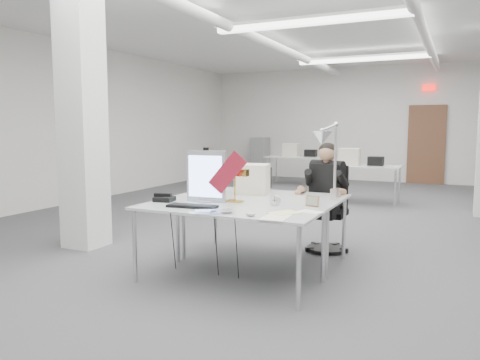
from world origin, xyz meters
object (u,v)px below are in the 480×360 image
at_px(seated_person, 327,179).
at_px(architect_lamp, 329,161).
at_px(monitor, 206,176).
at_px(beige_monitor, 252,179).
at_px(laptop, 214,213).
at_px(desk_phone, 164,199).
at_px(office_chair, 327,210).
at_px(bankers_lamp, 235,186).
at_px(desk_main, 229,208).

height_order(seated_person, architect_lamp, architect_lamp).
height_order(monitor, beige_monitor, monitor).
xyz_separation_m(seated_person, monitor, (-0.93, -1.31, 0.12)).
distance_m(seated_person, architect_lamp, 0.94).
bearing_deg(laptop, desk_phone, 123.72).
bearing_deg(architect_lamp, desk_phone, -153.56).
relative_size(seated_person, laptop, 2.93).
bearing_deg(desk_phone, office_chair, 40.19).
xyz_separation_m(office_chair, seated_person, (0.00, -0.05, 0.38)).
relative_size(desk_phone, beige_monitor, 0.53).
xyz_separation_m(bankers_lamp, desk_phone, (-0.69, -0.27, -0.14)).
bearing_deg(desk_phone, monitor, 12.96).
xyz_separation_m(monitor, desk_phone, (-0.41, -0.16, -0.24)).
bearing_deg(desk_main, laptop, -83.66).
xyz_separation_m(office_chair, beige_monitor, (-0.73, -0.62, 0.41)).
bearing_deg(desk_phone, laptop, -35.80).
xyz_separation_m(monitor, architect_lamp, (1.17, 0.45, 0.16)).
bearing_deg(laptop, seated_person, 45.36).
xyz_separation_m(desk_main, desk_phone, (-0.77, 0.03, 0.04)).
relative_size(laptop, desk_phone, 1.76).
distance_m(desk_main, bankers_lamp, 0.36).
xyz_separation_m(office_chair, bankers_lamp, (-0.65, -1.25, 0.40)).
height_order(desk_phone, architect_lamp, architect_lamp).
bearing_deg(desk_phone, bankers_lamp, 13.05).
relative_size(desk_main, office_chair, 1.74).
distance_m(desk_main, office_chair, 1.67).
bearing_deg(desk_main, architect_lamp, 38.12).
relative_size(office_chair, beige_monitor, 2.85).
bearing_deg(monitor, desk_phone, -161.88).
xyz_separation_m(beige_monitor, architect_lamp, (0.97, -0.29, 0.26)).
bearing_deg(desk_main, seated_person, 69.23).
height_order(desk_main, seated_person, seated_person).
distance_m(seated_person, laptop, 1.97).
xyz_separation_m(laptop, bankers_lamp, (-0.12, 0.69, 0.15)).
bearing_deg(laptop, desk_main, 67.28).
bearing_deg(beige_monitor, desk_main, -92.31).
height_order(office_chair, monitor, monitor).
height_order(desk_main, office_chair, office_chair).
bearing_deg(monitor, laptop, -58.83).
relative_size(desk_main, laptop, 5.32).
height_order(desk_phone, beige_monitor, beige_monitor).
height_order(bankers_lamp, desk_phone, bankers_lamp).
distance_m(beige_monitor, architect_lamp, 1.05).
distance_m(desk_main, monitor, 0.49).
distance_m(seated_person, desk_phone, 1.99).
distance_m(office_chair, bankers_lamp, 1.47).
xyz_separation_m(laptop, beige_monitor, (-0.20, 1.32, 0.16)).
xyz_separation_m(desk_phone, beige_monitor, (0.61, 0.90, 0.15)).
distance_m(office_chair, laptop, 2.03).
height_order(office_chair, bankers_lamp, bankers_lamp).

